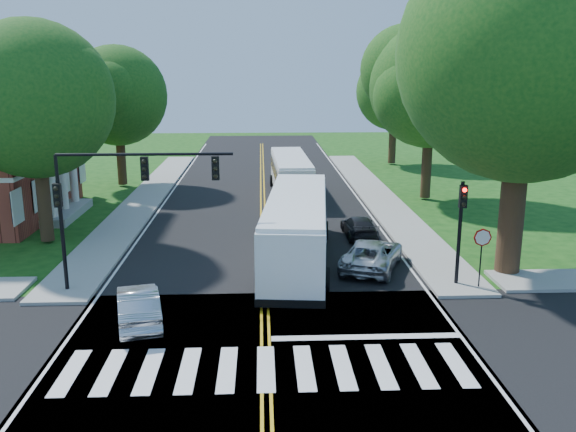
{
  "coord_description": "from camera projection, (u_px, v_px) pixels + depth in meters",
  "views": [
    {
      "loc": [
        -0.08,
        -17.77,
        9.1
      ],
      "look_at": [
        1.14,
        9.64,
        2.4
      ],
      "focal_mm": 38.0,
      "sensor_mm": 36.0,
      "label": 1
    }
  ],
  "objects": [
    {
      "name": "tree_east_far",
      "position": [
        394.0,
        92.0,
        57.14
      ],
      "size": [
        7.2,
        7.2,
        10.34
      ],
      "color": "#372616",
      "rests_on": "ground"
    },
    {
      "name": "sidewalk_ne",
      "position": [
        377.0,
        196.0,
        44.01
      ],
      "size": [
        2.6,
        40.0,
        0.15
      ],
      "primitive_type": "cube",
      "color": "gray",
      "rests_on": "ground"
    },
    {
      "name": "signal_ne",
      "position": [
        461.0,
        219.0,
        25.31
      ],
      "size": [
        0.3,
        0.46,
        4.4
      ],
      "color": "black",
      "rests_on": "ground"
    },
    {
      "name": "stop_bar",
      "position": [
        366.0,
        337.0,
        21.11
      ],
      "size": [
        6.6,
        0.4,
        0.01
      ],
      "primitive_type": "cube",
      "color": "silver",
      "rests_on": "road"
    },
    {
      "name": "hatchback",
      "position": [
        138.0,
        305.0,
        22.12
      ],
      "size": [
        2.38,
        4.36,
        1.36
      ],
      "primitive_type": "imported",
      "rotation": [
        0.0,
        0.0,
        3.38
      ],
      "color": "#B0B2B7",
      "rests_on": "road"
    },
    {
      "name": "tree_west_far",
      "position": [
        117.0,
        96.0,
        46.39
      ],
      "size": [
        7.6,
        7.6,
        10.67
      ],
      "color": "#372616",
      "rests_on": "ground"
    },
    {
      "name": "tree_east_mid",
      "position": [
        431.0,
        86.0,
        41.33
      ],
      "size": [
        8.4,
        8.4,
        11.93
      ],
      "color": "#372616",
      "rests_on": "ground"
    },
    {
      "name": "signal_nw",
      "position": [
        117.0,
        189.0,
        24.36
      ],
      "size": [
        7.15,
        0.46,
        5.66
      ],
      "color": "black",
      "rests_on": "ground"
    },
    {
      "name": "sidewalk_nw",
      "position": [
        146.0,
        198.0,
        43.3
      ],
      "size": [
        2.6,
        40.0,
        0.15
      ],
      "primitive_type": "cube",
      "color": "gray",
      "rests_on": "ground"
    },
    {
      "name": "center_line",
      "position": [
        263.0,
        207.0,
        40.76
      ],
      "size": [
        0.36,
        70.0,
        0.01
      ],
      "primitive_type": "cube",
      "color": "gold",
      "rests_on": "road"
    },
    {
      "name": "tree_west_near",
      "position": [
        34.0,
        100.0,
        30.71
      ],
      "size": [
        8.0,
        8.0,
        11.4
      ],
      "color": "#372616",
      "rests_on": "ground"
    },
    {
      "name": "bus_lead",
      "position": [
        297.0,
        228.0,
        28.85
      ],
      "size": [
        3.95,
        12.7,
        3.23
      ],
      "rotation": [
        0.0,
        0.0,
        3.04
      ],
      "color": "white",
      "rests_on": "road"
    },
    {
      "name": "tree_ne_big",
      "position": [
        526.0,
        55.0,
        25.37
      ],
      "size": [
        10.8,
        10.8,
        14.91
      ],
      "color": "#372616",
      "rests_on": "ground"
    },
    {
      "name": "bus_follow",
      "position": [
        291.0,
        175.0,
        44.2
      ],
      "size": [
        2.91,
        11.15,
        2.86
      ],
      "rotation": [
        0.0,
        0.0,
        3.17
      ],
      "color": "white",
      "rests_on": "road"
    },
    {
      "name": "edge_line_e",
      "position": [
        364.0,
        206.0,
        41.05
      ],
      "size": [
        0.12,
        70.0,
        0.01
      ],
      "primitive_type": "cube",
      "color": "silver",
      "rests_on": "road"
    },
    {
      "name": "ground",
      "position": [
        266.0,
        361.0,
        19.41
      ],
      "size": [
        140.0,
        140.0,
        0.0
      ],
      "primitive_type": "plane",
      "color": "#114210",
      "rests_on": "ground"
    },
    {
      "name": "road",
      "position": [
        263.0,
        222.0,
        36.88
      ],
      "size": [
        14.0,
        96.0,
        0.01
      ],
      "primitive_type": "cube",
      "color": "black",
      "rests_on": "ground"
    },
    {
      "name": "cross_road",
      "position": [
        266.0,
        361.0,
        19.41
      ],
      "size": [
        60.0,
        12.0,
        0.01
      ],
      "primitive_type": "cube",
      "color": "black",
      "rests_on": "ground"
    },
    {
      "name": "suv",
      "position": [
        372.0,
        254.0,
        28.18
      ],
      "size": [
        3.9,
        5.39,
        1.36
      ],
      "primitive_type": "imported",
      "rotation": [
        0.0,
        0.0,
        2.77
      ],
      "color": "silver",
      "rests_on": "road"
    },
    {
      "name": "stop_sign",
      "position": [
        482.0,
        244.0,
        25.12
      ],
      "size": [
        0.76,
        0.08,
        2.53
      ],
      "color": "black",
      "rests_on": "ground"
    },
    {
      "name": "dark_sedan",
      "position": [
        359.0,
        227.0,
        33.43
      ],
      "size": [
        1.73,
        4.03,
        1.16
      ],
      "primitive_type": "imported",
      "rotation": [
        0.0,
        0.0,
        3.17
      ],
      "color": "black",
      "rests_on": "road"
    },
    {
      "name": "edge_line_w",
      "position": [
        161.0,
        208.0,
        40.46
      ],
      "size": [
        0.12,
        70.0,
        0.01
      ],
      "primitive_type": "cube",
      "color": "silver",
      "rests_on": "road"
    },
    {
      "name": "crosswalk",
      "position": [
        266.0,
        368.0,
        18.92
      ],
      "size": [
        12.6,
        3.0,
        0.01
      ],
      "primitive_type": "cube",
      "color": "silver",
      "rests_on": "road"
    }
  ]
}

